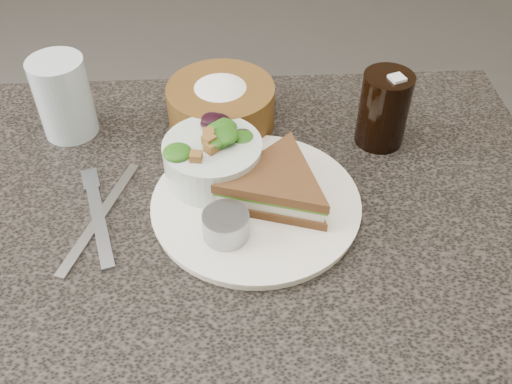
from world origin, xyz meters
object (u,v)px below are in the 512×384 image
(dining_table, at_px, (227,353))
(dinner_plate, at_px, (256,204))
(salad_bowl, at_px, (213,154))
(cola_glass, at_px, (384,106))
(dressing_ramekin, at_px, (226,225))
(water_glass, at_px, (64,97))
(bread_basket, at_px, (221,100))
(sandwich, at_px, (277,186))

(dining_table, distance_m, dinner_plate, 0.39)
(dining_table, bearing_deg, salad_bowl, 93.85)
(cola_glass, bearing_deg, dressing_ramekin, -140.47)
(salad_bowl, xyz_separation_m, water_glass, (-0.23, 0.14, 0.01))
(dressing_ramekin, relative_size, bread_basket, 0.36)
(dinner_plate, bearing_deg, sandwich, 6.07)
(dining_table, relative_size, water_glass, 7.67)
(sandwich, relative_size, dressing_ramekin, 2.98)
(dressing_ramekin, xyz_separation_m, cola_glass, (0.25, 0.20, 0.03))
(dining_table, xyz_separation_m, water_glass, (-0.24, 0.20, 0.44))
(sandwich, height_order, dressing_ramekin, sandwich)
(bread_basket, bearing_deg, salad_bowl, -95.07)
(cola_glass, bearing_deg, bread_basket, 167.75)
(bread_basket, bearing_deg, dressing_ramekin, -89.13)
(dinner_plate, bearing_deg, water_glass, 146.62)
(salad_bowl, bearing_deg, dinner_plate, -43.91)
(dinner_plate, bearing_deg, bread_basket, 103.29)
(sandwich, relative_size, water_glass, 1.42)
(sandwich, distance_m, cola_glass, 0.23)
(dining_table, bearing_deg, dinner_plate, 12.47)
(dinner_plate, distance_m, sandwich, 0.04)
(dinner_plate, bearing_deg, salad_bowl, 136.09)
(sandwich, distance_m, dressing_ramekin, 0.10)
(salad_bowl, height_order, water_glass, water_glass)
(sandwich, relative_size, salad_bowl, 1.30)
(dining_table, relative_size, salad_bowl, 7.04)
(dining_table, relative_size, sandwich, 5.41)
(dinner_plate, bearing_deg, dining_table, -167.53)
(dressing_ramekin, height_order, bread_basket, bread_basket)
(dinner_plate, distance_m, bread_basket, 0.21)
(salad_bowl, height_order, bread_basket, bread_basket)
(sandwich, bearing_deg, salad_bowl, 165.92)
(sandwich, bearing_deg, dressing_ramekin, -120.48)
(dinner_plate, relative_size, salad_bowl, 2.05)
(sandwich, bearing_deg, cola_glass, 55.72)
(water_glass, bearing_deg, sandwich, -30.54)
(dining_table, distance_m, water_glass, 0.54)
(dining_table, distance_m, cola_glass, 0.53)
(salad_bowl, relative_size, water_glass, 1.09)
(water_glass, bearing_deg, cola_glass, -5.77)
(dressing_ramekin, relative_size, cola_glass, 0.47)
(sandwich, xyz_separation_m, dressing_ramekin, (-0.07, -0.06, -0.01))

